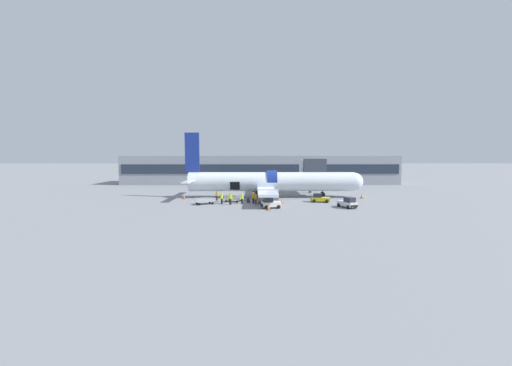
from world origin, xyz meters
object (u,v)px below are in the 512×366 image
Objects in this scene: baggage_tug_mid at (348,203)px; ground_crew_supervisor at (222,198)px; ground_crew_loader_b at (217,196)px; ground_crew_driver at (256,199)px; baggage_tug_lead at (270,203)px; suitcase_on_tarmac_upright at (248,201)px; baggage_cart_queued at (205,201)px; baggage_tug_rear at (320,198)px; ground_crew_loader_a at (253,197)px; ground_crew_helper at (230,198)px; ground_crew_marshal at (242,198)px; baggage_cart_loading at (234,199)px; airplane at (269,182)px.

baggage_tug_mid is 1.97× the size of ground_crew_supervisor.
ground_crew_loader_b is 7.80m from ground_crew_driver.
suitcase_on_tarmac_upright is at bearing 123.32° from baggage_tug_lead.
ground_crew_driver is at bearing -6.23° from ground_crew_supervisor.
baggage_tug_rear is at bearing 6.36° from baggage_cart_queued.
ground_crew_helper reaches higher than ground_crew_loader_a.
ground_crew_marshal is 1.55m from suitcase_on_tarmac_upright.
baggage_cart_loading is 2.82m from ground_crew_supervisor.
ground_crew_supervisor is at bearing -72.02° from ground_crew_loader_b.
ground_crew_supervisor is at bearing 173.77° from ground_crew_driver.
baggage_tug_lead reaches higher than baggage_cart_loading.
baggage_cart_loading is 2.75m from suitcase_on_tarmac_upright.
ground_crew_driver is (-2.09, 3.51, 0.17)m from baggage_tug_lead.
airplane is 19.97× the size of ground_crew_marshal.
ground_crew_supervisor is (-7.82, -7.46, -1.85)m from airplane.
ground_crew_driver is (6.54, -4.25, 0.07)m from ground_crew_loader_b.
ground_crew_loader_a reaches higher than baggage_cart_queued.
baggage_tug_lead is 0.88× the size of baggage_tug_mid.
baggage_tug_mid is 21.36m from ground_crew_loader_b.
ground_crew_loader_a is at bearing -111.40° from airplane.
baggage_tug_lead is at bearing -91.84° from airplane.
baggage_tug_rear reaches higher than baggage_cart_queued.
baggage_tug_lead reaches higher than baggage_cart_queued.
baggage_cart_queued is at bearing -170.30° from ground_crew_supervisor.
baggage_cart_loading is 5.00m from baggage_cart_queued.
baggage_cart_loading is (-14.09, 0.56, -0.14)m from baggage_tug_rear.
baggage_tug_rear is 1.94× the size of ground_crew_driver.
suitcase_on_tarmac_upright is at bearing -176.39° from baggage_tug_rear.
airplane is 7.91m from suitcase_on_tarmac_upright.
baggage_cart_loading is 2.80m from ground_crew_marshal.
ground_crew_loader_a reaches higher than ground_crew_supervisor.
ground_crew_loader_a is 0.92m from ground_crew_driver.
ground_crew_driver is (-13.42, 3.36, 0.20)m from baggage_tug_mid.
ground_crew_supervisor is (-5.35, 0.58, 0.04)m from ground_crew_driver.
ground_crew_supervisor is at bearing -136.33° from airplane.
baggage_tug_lead is 1.74× the size of ground_crew_supervisor.
ground_crew_driver is at bearing 165.95° from baggage_tug_mid.
airplane is 11.00× the size of baggage_tug_lead.
ground_crew_helper is 3.31m from suitcase_on_tarmac_upright.
baggage_tug_rear is (8.40, 5.71, -0.09)m from baggage_tug_lead.
ground_crew_driver is at bearing -1.11° from baggage_cart_queued.
baggage_tug_mid is 17.63m from ground_crew_helper.
baggage_tug_mid is at bearing -13.57° from ground_crew_marshal.
airplane is at bearing 61.04° from suitcase_on_tarmac_upright.
airplane is 15.95m from baggage_tug_mid.
baggage_cart_loading is at bearing 31.36° from baggage_cart_queued.
baggage_cart_loading is at bearing 151.94° from suitcase_on_tarmac_upright.
ground_crew_driver reaches higher than suitcase_on_tarmac_upright.
ground_crew_loader_b is 0.89× the size of ground_crew_supervisor.
ground_crew_marshal is at bearing 137.30° from baggage_tug_lead.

